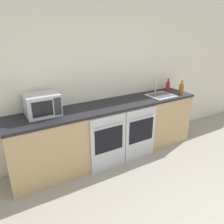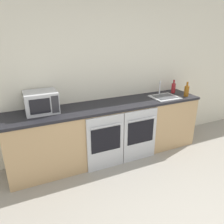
{
  "view_description": "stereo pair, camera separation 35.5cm",
  "coord_description": "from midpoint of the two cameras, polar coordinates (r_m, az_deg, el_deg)",
  "views": [
    {
      "loc": [
        -1.65,
        -0.67,
        2.07
      ],
      "look_at": [
        0.05,
        2.19,
        0.8
      ],
      "focal_mm": 35.0,
      "sensor_mm": 36.0,
      "label": 1
    },
    {
      "loc": [
        -1.34,
        -0.83,
        2.07
      ],
      "look_at": [
        0.05,
        2.19,
        0.8
      ],
      "focal_mm": 35.0,
      "sensor_mm": 36.0,
      "label": 2
    }
  ],
  "objects": [
    {
      "name": "wall_back",
      "position": [
        3.68,
        -0.14,
        8.92
      ],
      "size": [
        10.0,
        0.06,
        2.6
      ],
      "color": "silver",
      "rests_on": "ground_plane"
    },
    {
      "name": "microwave",
      "position": [
        3.22,
        -15.05,
        2.49
      ],
      "size": [
        0.45,
        0.38,
        0.31
      ],
      "color": "#B7BABF",
      "rests_on": "counter_back"
    },
    {
      "name": "oven_right",
      "position": [
        3.61,
        10.17,
        -6.06
      ],
      "size": [
        0.59,
        0.06,
        0.88
      ],
      "color": "#B7BABF",
      "rests_on": "ground_plane"
    },
    {
      "name": "counter_back",
      "position": [
        3.66,
        2.09,
        -4.95
      ],
      "size": [
        3.22,
        0.64,
        0.94
      ],
      "color": "tan",
      "rests_on": "ground_plane"
    },
    {
      "name": "oven_left",
      "position": [
        3.33,
        1.42,
        -8.14
      ],
      "size": [
        0.59,
        0.06,
        0.88
      ],
      "color": "#B7BABF",
      "rests_on": "ground_plane"
    },
    {
      "name": "sink",
      "position": [
        3.98,
        16.06,
        3.84
      ],
      "size": [
        0.45,
        0.4,
        0.27
      ],
      "color": "silver",
      "rests_on": "counter_back"
    },
    {
      "name": "bottle_amber",
      "position": [
        4.16,
        21.26,
        5.18
      ],
      "size": [
        0.08,
        0.08,
        0.26
      ],
      "color": "#8C5114",
      "rests_on": "counter_back"
    },
    {
      "name": "bottle_red",
      "position": [
        4.3,
        18.06,
        6.0
      ],
      "size": [
        0.07,
        0.07,
        0.25
      ],
      "color": "maroon",
      "rests_on": "counter_back"
    }
  ]
}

